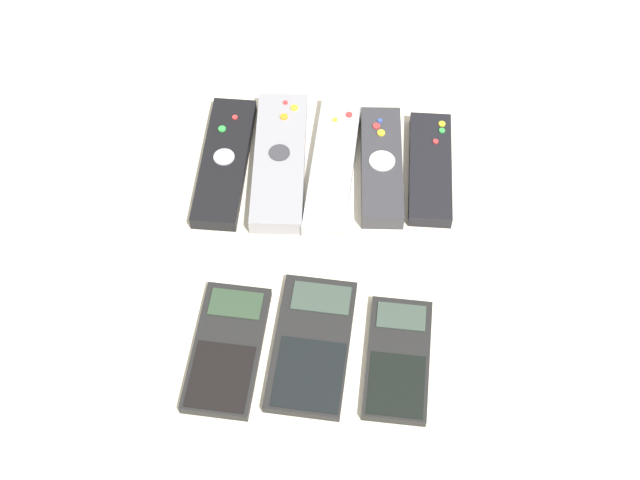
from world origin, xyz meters
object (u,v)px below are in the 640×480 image
at_px(remote_1, 280,161).
at_px(remote_2, 333,165).
at_px(calculator_1, 314,345).
at_px(remote_3, 381,166).
at_px(remote_0, 225,162).
at_px(calculator_0, 227,349).
at_px(calculator_2, 398,359).
at_px(remote_4, 430,168).

distance_m(remote_1, remote_2, 0.06).
xyz_separation_m(remote_2, calculator_1, (-0.00, -0.23, -0.00)).
bearing_deg(remote_3, calculator_1, -107.54).
bearing_deg(remote_0, remote_1, 4.78).
relative_size(remote_2, calculator_0, 1.32).
bearing_deg(remote_2, remote_0, -175.60).
distance_m(calculator_0, calculator_2, 0.17).
xyz_separation_m(remote_0, remote_1, (0.06, 0.00, 0.00)).
distance_m(remote_1, calculator_1, 0.23).
bearing_deg(calculator_1, calculator_0, -169.38).
xyz_separation_m(remote_1, remote_3, (0.12, -0.00, 0.00)).
relative_size(remote_2, calculator_1, 1.24).
height_order(remote_4, calculator_1, remote_4).
distance_m(remote_4, calculator_2, 0.24).
bearing_deg(remote_2, calculator_2, -68.52).
xyz_separation_m(remote_3, calculator_2, (0.02, -0.24, -0.01)).
xyz_separation_m(remote_1, calculator_2, (0.14, -0.24, -0.00)).
bearing_deg(remote_0, remote_4, 2.70).
xyz_separation_m(remote_4, calculator_0, (-0.20, -0.24, -0.00)).
xyz_separation_m(remote_1, remote_2, (0.06, -0.00, -0.00)).
bearing_deg(remote_3, remote_1, 177.07).
xyz_separation_m(remote_0, calculator_0, (0.03, -0.23, -0.00)).
relative_size(remote_1, calculator_0, 1.31).
bearing_deg(calculator_1, remote_1, 107.67).
relative_size(remote_0, calculator_1, 1.16).
height_order(remote_0, calculator_0, remote_0).
bearing_deg(remote_4, remote_0, -178.13).
bearing_deg(calculator_2, remote_0, 133.47).
bearing_deg(remote_2, remote_4, 5.07).
bearing_deg(calculator_2, remote_3, 98.32).
bearing_deg(calculator_2, remote_1, 123.03).
height_order(calculator_1, calculator_2, same).
bearing_deg(remote_0, remote_3, 2.28).
distance_m(remote_3, remote_4, 0.06).
bearing_deg(calculator_0, remote_0, 101.56).
bearing_deg(calculator_2, remote_4, 85.14).
bearing_deg(remote_4, calculator_2, -97.24).
height_order(remote_0, remote_2, remote_2).
xyz_separation_m(remote_0, remote_3, (0.18, 0.00, 0.00)).
height_order(remote_2, calculator_1, remote_2).
bearing_deg(remote_2, remote_1, -178.08).
distance_m(remote_0, remote_2, 0.12).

